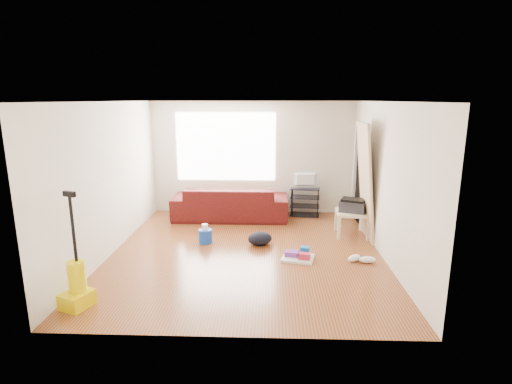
{
  "coord_description": "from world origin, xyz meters",
  "views": [
    {
      "loc": [
        0.4,
        -6.37,
        2.53
      ],
      "look_at": [
        0.14,
        0.6,
        0.91
      ],
      "focal_mm": 28.0,
      "sensor_mm": 36.0,
      "label": 1
    }
  ],
  "objects_px": {
    "bucket": "(206,243)",
    "cleaning_tray": "(299,256)",
    "backpack": "(260,245)",
    "side_table": "(352,215)",
    "vacuum": "(77,286)",
    "tv_stand": "(305,201)",
    "sofa": "(231,218)"
  },
  "relations": [
    {
      "from": "vacuum",
      "to": "side_table",
      "type": "bearing_deg",
      "value": 56.85
    },
    {
      "from": "tv_stand",
      "to": "cleaning_tray",
      "type": "relative_size",
      "value": 1.19
    },
    {
      "from": "sofa",
      "to": "tv_stand",
      "type": "xyz_separation_m",
      "value": [
        1.63,
        0.27,
        0.32
      ]
    },
    {
      "from": "side_table",
      "to": "bucket",
      "type": "relative_size",
      "value": 2.5
    },
    {
      "from": "sofa",
      "to": "vacuum",
      "type": "distance_m",
      "value": 4.14
    },
    {
      "from": "vacuum",
      "to": "tv_stand",
      "type": "bearing_deg",
      "value": 73.81
    },
    {
      "from": "cleaning_tray",
      "to": "vacuum",
      "type": "bearing_deg",
      "value": -150.77
    },
    {
      "from": "sofa",
      "to": "side_table",
      "type": "distance_m",
      "value": 2.65
    },
    {
      "from": "bucket",
      "to": "vacuum",
      "type": "distance_m",
      "value": 2.63
    },
    {
      "from": "sofa",
      "to": "cleaning_tray",
      "type": "xyz_separation_m",
      "value": [
        1.33,
        -2.23,
        0.05
      ]
    },
    {
      "from": "sofa",
      "to": "bucket",
      "type": "xyz_separation_m",
      "value": [
        -0.31,
        -1.53,
        0.0
      ]
    },
    {
      "from": "cleaning_tray",
      "to": "vacuum",
      "type": "height_order",
      "value": "vacuum"
    },
    {
      "from": "tv_stand",
      "to": "bucket",
      "type": "relative_size",
      "value": 2.73
    },
    {
      "from": "tv_stand",
      "to": "vacuum",
      "type": "xyz_separation_m",
      "value": [
        -3.17,
        -4.11,
        -0.05
      ]
    },
    {
      "from": "backpack",
      "to": "cleaning_tray",
      "type": "bearing_deg",
      "value": -60.63
    },
    {
      "from": "sofa",
      "to": "backpack",
      "type": "height_order",
      "value": "sofa"
    },
    {
      "from": "side_table",
      "to": "bucket",
      "type": "height_order",
      "value": "side_table"
    },
    {
      "from": "side_table",
      "to": "backpack",
      "type": "height_order",
      "value": "side_table"
    },
    {
      "from": "sofa",
      "to": "bucket",
      "type": "height_order",
      "value": "sofa"
    },
    {
      "from": "bucket",
      "to": "tv_stand",
      "type": "bearing_deg",
      "value": 42.92
    },
    {
      "from": "bucket",
      "to": "backpack",
      "type": "height_order",
      "value": "bucket"
    },
    {
      "from": "backpack",
      "to": "vacuum",
      "type": "bearing_deg",
      "value": -151.85
    },
    {
      "from": "tv_stand",
      "to": "cleaning_tray",
      "type": "height_order",
      "value": "tv_stand"
    },
    {
      "from": "bucket",
      "to": "sofa",
      "type": "bearing_deg",
      "value": 78.66
    },
    {
      "from": "bucket",
      "to": "cleaning_tray",
      "type": "height_order",
      "value": "cleaning_tray"
    },
    {
      "from": "bucket",
      "to": "cleaning_tray",
      "type": "distance_m",
      "value": 1.78
    },
    {
      "from": "vacuum",
      "to": "sofa",
      "type": "bearing_deg",
      "value": 89.59
    },
    {
      "from": "backpack",
      "to": "bucket",
      "type": "bearing_deg",
      "value": 158.5
    },
    {
      "from": "tv_stand",
      "to": "vacuum",
      "type": "bearing_deg",
      "value": -120.2
    },
    {
      "from": "side_table",
      "to": "cleaning_tray",
      "type": "relative_size",
      "value": 1.09
    },
    {
      "from": "backpack",
      "to": "vacuum",
      "type": "relative_size",
      "value": 0.29
    },
    {
      "from": "sofa",
      "to": "vacuum",
      "type": "relative_size",
      "value": 1.68
    }
  ]
}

